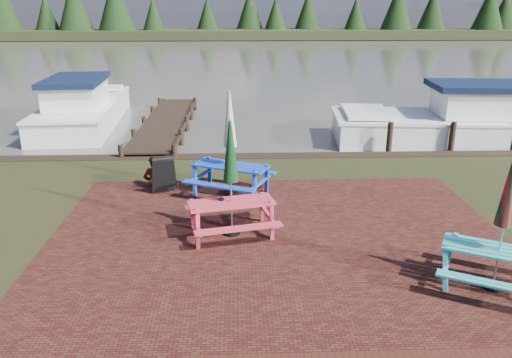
{
  "coord_description": "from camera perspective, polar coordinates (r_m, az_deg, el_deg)",
  "views": [
    {
      "loc": [
        -0.78,
        -7.56,
        4.36
      ],
      "look_at": [
        -0.42,
        2.04,
        1.0
      ],
      "focal_mm": 35.0,
      "sensor_mm": 36.0,
      "label": 1
    }
  ],
  "objects": [
    {
      "name": "boat_jetty",
      "position": [
        21.04,
        -19.18,
        7.51
      ],
      "size": [
        3.1,
        7.71,
        2.19
      ],
      "rotation": [
        0.0,
        0.0,
        0.07
      ],
      "color": "white",
      "rests_on": "ground"
    },
    {
      "name": "far_treeline",
      "position": [
        73.58,
        -1.64,
        18.42
      ],
      "size": [
        120.0,
        10.0,
        8.1
      ],
      "color": "black",
      "rests_on": "ground"
    },
    {
      "name": "picnic_table_red",
      "position": [
        9.76,
        -2.85,
        -2.02
      ],
      "size": [
        1.97,
        1.83,
        2.34
      ],
      "rotation": [
        0.0,
        0.0,
        0.22
      ],
      "color": "#CD3447",
      "rests_on": "ground"
    },
    {
      "name": "chalkboard",
      "position": [
        12.36,
        -10.48,
        0.46
      ],
      "size": [
        0.57,
        0.68,
        0.86
      ],
      "rotation": [
        0.0,
        0.0,
        0.39
      ],
      "color": "black",
      "rests_on": "ground"
    },
    {
      "name": "picnic_table_blue",
      "position": [
        11.86,
        -2.94,
        2.15
      ],
      "size": [
        2.3,
        2.2,
        2.49
      ],
      "rotation": [
        0.0,
        0.0,
        -0.43
      ],
      "color": "blue",
      "rests_on": "ground"
    },
    {
      "name": "brick_wall",
      "position": [
        7.27,
        23.26,
        -17.95
      ],
      "size": [
        6.21,
        1.79,
        0.3
      ],
      "color": "#4C1E16",
      "rests_on": "ground"
    },
    {
      "name": "paving",
      "position": [
        9.64,
        2.74,
        -7.58
      ],
      "size": [
        9.0,
        7.5,
        0.02
      ],
      "primitive_type": "cube",
      "color": "#361111",
      "rests_on": "ground"
    },
    {
      "name": "person",
      "position": [
        12.68,
        -11.63,
        2.57
      ],
      "size": [
        0.63,
        0.46,
        1.6
      ],
      "primitive_type": "imported",
      "rotation": [
        0.0,
        0.0,
        3.28
      ],
      "color": "gray",
      "rests_on": "ground"
    },
    {
      "name": "jetty",
      "position": [
        19.5,
        -10.19,
        6.4
      ],
      "size": [
        1.76,
        9.08,
        1.0
      ],
      "color": "black",
      "rests_on": "ground"
    },
    {
      "name": "water",
      "position": [
        44.78,
        -1.19,
        13.68
      ],
      "size": [
        120.0,
        60.0,
        0.02
      ],
      "primitive_type": "cube",
      "color": "#4A4640",
      "rests_on": "ground"
    },
    {
      "name": "picnic_table_teal",
      "position": [
        8.79,
        26.14,
        -6.65
      ],
      "size": [
        2.17,
        2.1,
        2.32
      ],
      "rotation": [
        0.0,
        0.0,
        -0.49
      ],
      "color": "teal",
      "rests_on": "ground"
    },
    {
      "name": "boat_near",
      "position": [
        18.69,
        22.57,
        5.81
      ],
      "size": [
        8.68,
        3.69,
        2.29
      ],
      "rotation": [
        0.0,
        0.0,
        1.48
      ],
      "color": "white",
      "rests_on": "ground"
    },
    {
      "name": "ground",
      "position": [
        8.76,
        3.29,
        -10.59
      ],
      "size": [
        120.0,
        120.0,
        0.0
      ],
      "primitive_type": "plane",
      "color": "black",
      "rests_on": "ground"
    }
  ]
}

